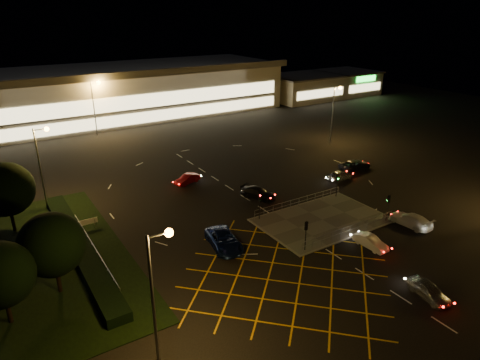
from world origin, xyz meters
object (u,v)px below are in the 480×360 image
signal_nw (260,201)px  car_approach_white (411,220)px  car_left_blue (224,240)px  car_far_dkgrey (258,193)px  car_east_grey (355,165)px  car_right_silver (340,175)px  car_circ_red (187,179)px  signal_se (388,202)px  car_queue_white (371,242)px  signal_sw (306,230)px  car_near_silver (429,290)px  signal_ne (337,180)px

signal_nw → car_approach_white: signal_nw is taller
signal_nw → car_left_blue: (-6.46, -3.02, -1.58)m
car_far_dkgrey → car_east_grey: car_east_grey is taller
car_right_silver → car_approach_white: 14.55m
signal_nw → car_circ_red: signal_nw is taller
signal_nw → car_right_silver: 17.20m
signal_se → car_east_grey: 17.14m
car_right_silver → signal_nw: bearing=101.3°
car_queue_white → car_far_dkgrey: car_far_dkgrey is taller
signal_nw → car_right_silver: (16.62, 4.10, -1.68)m
car_far_dkgrey → car_approach_white: (10.06, -15.25, 0.02)m
signal_sw → car_queue_white: signal_sw is taller
signal_nw → car_left_blue: 7.30m
car_approach_white → signal_sw: bearing=-12.4°
signal_se → car_near_silver: 13.93m
car_east_grey → car_approach_white: 18.14m
car_east_grey → car_far_dkgrey: bearing=94.8°
car_near_silver → car_circ_red: size_ratio=1.03×
car_east_grey → car_left_blue: bearing=109.8°
car_far_dkgrey → car_queue_white: bearing=-106.8°
car_east_grey → car_approach_white: bearing=155.0°
signal_sw → car_approach_white: size_ratio=0.64×
car_near_silver → car_right_silver: (12.72, 23.28, 0.02)m
car_circ_red → car_approach_white: size_ratio=0.78×
car_east_grey → signal_ne: bearing=124.0°
car_circ_red → signal_se: bearing=14.7°
signal_sw → car_circ_red: (-2.12, 22.38, -1.73)m
car_left_blue → car_approach_white: (19.91, -7.08, -0.07)m
signal_sw → car_queue_white: bearing=153.7°
car_left_blue → signal_sw: bearing=-27.3°
car_east_grey → car_approach_white: size_ratio=1.03×
car_right_silver → car_circ_red: car_right_silver is taller
signal_sw → car_east_grey: bearing=-147.1°
signal_sw → signal_se: 12.00m
car_circ_red → car_queue_white: bearing=0.3°
signal_nw → car_queue_white: 12.68m
signal_nw → car_east_grey: (21.69, 6.06, -1.66)m
signal_nw → car_queue_white: bearing=-61.1°
car_queue_white → car_left_blue: (-12.53, 7.97, 0.18)m
car_left_blue → signal_nw: bearing=35.4°
signal_sw → car_circ_red: size_ratio=0.82×
signal_se → car_right_silver: signal_se is taller
signal_nw → signal_ne: size_ratio=1.00×
car_near_silver → car_approach_white: car_approach_white is taller
car_approach_white → signal_se: bearing=-59.0°
signal_sw → car_far_dkgrey: 13.67m
car_near_silver → car_right_silver: size_ratio=0.98×
signal_sw → car_east_grey: signal_sw is taller
signal_se → car_east_grey: signal_se is taller
car_left_blue → car_east_grey: 29.58m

